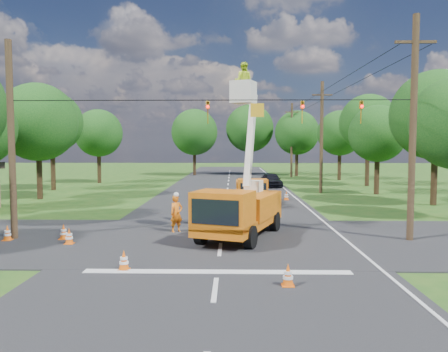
{
  "coord_description": "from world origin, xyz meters",
  "views": [
    {
      "loc": [
        0.52,
        -17.57,
        4.28
      ],
      "look_at": [
        0.03,
        6.45,
        2.6
      ],
      "focal_mm": 35.0,
      "sensor_mm": 36.0,
      "label": 1
    }
  ],
  "objects_px": {
    "traffic_cone_5": "(64,232)",
    "traffic_cone_0": "(124,261)",
    "pole_left": "(11,141)",
    "tree_far_b": "(250,128)",
    "tree_left_e": "(52,122)",
    "traffic_cone_2": "(252,216)",
    "bucket_truck": "(240,201)",
    "tree_left_f": "(99,133)",
    "tree_right_e": "(340,133)",
    "traffic_cone_6": "(7,233)",
    "pole_right_mid": "(321,136)",
    "tree_far_a": "(194,132)",
    "pole_right_near": "(413,127)",
    "tree_right_b": "(436,115)",
    "distant_car": "(271,180)",
    "ground_worker": "(176,214)",
    "pole_right_far": "(292,139)",
    "tree_far_c": "(297,133)",
    "traffic_cone_4": "(69,236)",
    "traffic_cone_1": "(288,275)",
    "traffic_cone_3": "(259,206)",
    "tree_left_d": "(38,122)",
    "tree_right_c": "(378,134)",
    "second_truck": "(251,191)",
    "traffic_cone_7": "(286,196)",
    "tree_right_d": "(368,123)"
  },
  "relations": [
    {
      "from": "traffic_cone_1",
      "to": "traffic_cone_2",
      "type": "height_order",
      "value": "same"
    },
    {
      "from": "distant_car",
      "to": "tree_right_b",
      "type": "distance_m",
      "value": 17.95
    },
    {
      "from": "ground_worker",
      "to": "tree_far_a",
      "type": "xyz_separation_m",
      "value": [
        -2.74,
        41.34,
        5.26
      ]
    },
    {
      "from": "traffic_cone_1",
      "to": "traffic_cone_5",
      "type": "bearing_deg",
      "value": 145.53
    },
    {
      "from": "traffic_cone_6",
      "to": "tree_left_d",
      "type": "bearing_deg",
      "value": 109.28
    },
    {
      "from": "pole_right_far",
      "to": "tree_far_c",
      "type": "height_order",
      "value": "pole_right_far"
    },
    {
      "from": "tree_right_e",
      "to": "tree_far_a",
      "type": "distance_m",
      "value": 20.43
    },
    {
      "from": "pole_right_near",
      "to": "second_truck",
      "type": "bearing_deg",
      "value": 120.1
    },
    {
      "from": "tree_left_d",
      "to": "tree_right_c",
      "type": "xyz_separation_m",
      "value": [
        28.2,
        4.0,
        -0.81
      ]
    },
    {
      "from": "traffic_cone_6",
      "to": "pole_right_mid",
      "type": "xyz_separation_m",
      "value": [
        18.1,
        20.44,
        4.75
      ]
    },
    {
      "from": "tree_left_e",
      "to": "tree_far_c",
      "type": "bearing_deg",
      "value": 37.25
    },
    {
      "from": "pole_right_far",
      "to": "tree_right_d",
      "type": "bearing_deg",
      "value": -64.14
    },
    {
      "from": "traffic_cone_0",
      "to": "ground_worker",
      "type": "bearing_deg",
      "value": 81.95
    },
    {
      "from": "pole_right_far",
      "to": "tree_right_c",
      "type": "bearing_deg",
      "value": -77.38
    },
    {
      "from": "tree_far_a",
      "to": "pole_left",
      "type": "bearing_deg",
      "value": -95.97
    },
    {
      "from": "ground_worker",
      "to": "tree_far_b",
      "type": "relative_size",
      "value": 0.18
    },
    {
      "from": "traffic_cone_2",
      "to": "bucket_truck",
      "type": "bearing_deg",
      "value": -100.03
    },
    {
      "from": "traffic_cone_5",
      "to": "tree_far_a",
      "type": "distance_m",
      "value": 43.58
    },
    {
      "from": "pole_right_mid",
      "to": "tree_right_c",
      "type": "bearing_deg",
      "value": -12.01
    },
    {
      "from": "traffic_cone_5",
      "to": "tree_far_c",
      "type": "height_order",
      "value": "tree_far_c"
    },
    {
      "from": "second_truck",
      "to": "distant_car",
      "type": "distance_m",
      "value": 14.18
    },
    {
      "from": "tree_left_e",
      "to": "tree_far_b",
      "type": "height_order",
      "value": "tree_far_b"
    },
    {
      "from": "tree_right_c",
      "to": "traffic_cone_2",
      "type": "bearing_deg",
      "value": -128.97
    },
    {
      "from": "pole_right_near",
      "to": "tree_far_b",
      "type": "xyz_separation_m",
      "value": [
        -5.5,
        45.0,
        1.7
      ]
    },
    {
      "from": "traffic_cone_2",
      "to": "tree_far_c",
      "type": "bearing_deg",
      "value": 78.03
    },
    {
      "from": "traffic_cone_6",
      "to": "traffic_cone_7",
      "type": "bearing_deg",
      "value": 46.14
    },
    {
      "from": "second_truck",
      "to": "tree_right_e",
      "type": "bearing_deg",
      "value": 62.7
    },
    {
      "from": "bucket_truck",
      "to": "second_truck",
      "type": "relative_size",
      "value": 1.49
    },
    {
      "from": "tree_left_f",
      "to": "tree_right_e",
      "type": "xyz_separation_m",
      "value": [
        28.6,
        5.0,
        0.13
      ]
    },
    {
      "from": "ground_worker",
      "to": "tree_right_e",
      "type": "height_order",
      "value": "tree_right_e"
    },
    {
      "from": "tree_left_d",
      "to": "tree_left_f",
      "type": "distance_m",
      "value": 15.01
    },
    {
      "from": "tree_right_c",
      "to": "second_truck",
      "type": "bearing_deg",
      "value": -146.44
    },
    {
      "from": "traffic_cone_1",
      "to": "traffic_cone_3",
      "type": "xyz_separation_m",
      "value": [
        0.04,
        15.06,
        0.0
      ]
    },
    {
      "from": "traffic_cone_4",
      "to": "tree_right_b",
      "type": "height_order",
      "value": "tree_right_b"
    },
    {
      "from": "tree_far_c",
      "to": "tree_far_b",
      "type": "bearing_deg",
      "value": 155.22
    },
    {
      "from": "tree_far_a",
      "to": "tree_left_f",
      "type": "bearing_deg",
      "value": -127.01
    },
    {
      "from": "pole_right_near",
      "to": "tree_right_e",
      "type": "xyz_separation_m",
      "value": [
        5.3,
        35.0,
        0.7
      ]
    },
    {
      "from": "traffic_cone_3",
      "to": "tree_left_d",
      "type": "distance_m",
      "value": 19.3
    },
    {
      "from": "pole_right_far",
      "to": "ground_worker",
      "type": "bearing_deg",
      "value": -105.67
    },
    {
      "from": "pole_right_mid",
      "to": "tree_left_d",
      "type": "bearing_deg",
      "value": -167.99
    },
    {
      "from": "traffic_cone_2",
      "to": "traffic_cone_7",
      "type": "bearing_deg",
      "value": 72.29
    },
    {
      "from": "pole_right_mid",
      "to": "tree_left_e",
      "type": "xyz_separation_m",
      "value": [
        -25.3,
        2.0,
        1.38
      ]
    },
    {
      "from": "pole_right_near",
      "to": "tree_right_b",
      "type": "relative_size",
      "value": 1.04
    },
    {
      "from": "pole_left",
      "to": "tree_far_b",
      "type": "distance_m",
      "value": 46.76
    },
    {
      "from": "tree_left_d",
      "to": "tree_right_e",
      "type": "xyz_separation_m",
      "value": [
        28.8,
        20.0,
        -0.31
      ]
    },
    {
      "from": "ground_worker",
      "to": "tree_far_b",
      "type": "xyz_separation_m",
      "value": [
        5.26,
        43.34,
        5.88
      ]
    },
    {
      "from": "traffic_cone_1",
      "to": "tree_far_b",
      "type": "xyz_separation_m",
      "value": [
        0.8,
        51.57,
        6.45
      ]
    },
    {
      "from": "traffic_cone_5",
      "to": "traffic_cone_0",
      "type": "bearing_deg",
      "value": -50.7
    },
    {
      "from": "bucket_truck",
      "to": "pole_right_near",
      "type": "distance_m",
      "value": 8.4
    },
    {
      "from": "traffic_cone_1",
      "to": "bucket_truck",
      "type": "bearing_deg",
      "value": 101.11
    }
  ]
}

